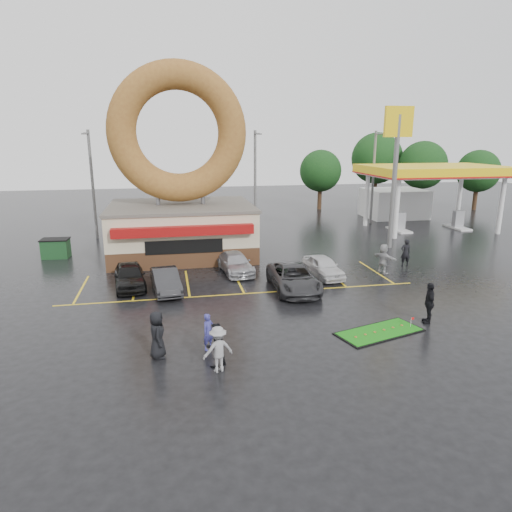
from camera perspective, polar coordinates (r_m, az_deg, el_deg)
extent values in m
plane|color=black|center=(22.19, 0.01, -7.59)|extent=(120.00, 120.00, 0.00)
cube|color=#472B19|center=(34.08, -9.16, 1.22)|extent=(10.00, 8.00, 1.20)
cube|color=beige|center=(33.72, -9.28, 4.12)|extent=(10.00, 8.00, 2.30)
cube|color=#59544C|center=(33.52, -9.37, 6.22)|extent=(10.20, 8.20, 0.20)
cube|color=maroon|center=(29.45, -9.01, 3.11)|extent=(9.00, 0.60, 0.60)
cylinder|color=slate|center=(33.42, -12.18, 7.27)|extent=(0.30, 0.30, 1.20)
cylinder|color=slate|center=(33.51, -6.66, 7.52)|extent=(0.30, 0.30, 1.20)
torus|color=brown|center=(33.17, -9.74, 14.96)|extent=(9.60, 2.00, 9.60)
cylinder|color=silver|center=(40.36, 17.17, 5.59)|extent=(0.40, 0.40, 5.00)
cylinder|color=silver|center=(45.91, 28.32, 5.51)|extent=(0.40, 0.40, 5.00)
cylinder|color=silver|center=(45.68, 13.66, 6.81)|extent=(0.40, 0.40, 5.00)
cylinder|color=silver|center=(50.65, 24.09, 6.69)|extent=(0.40, 0.40, 5.00)
cube|color=silver|center=(45.15, 21.34, 9.66)|extent=(12.00, 8.00, 0.50)
cube|color=yellow|center=(45.13, 21.37, 10.04)|extent=(12.30, 8.30, 0.70)
cube|color=#99999E|center=(44.16, 17.51, 4.18)|extent=(0.90, 0.60, 1.60)
cube|color=#99999E|center=(47.30, 23.94, 4.26)|extent=(0.90, 0.60, 1.60)
cube|color=silver|center=(51.57, 16.85, 6.32)|extent=(6.00, 5.00, 3.00)
cylinder|color=slate|center=(36.50, 16.87, 8.68)|extent=(0.36, 0.36, 10.00)
cube|color=yellow|center=(36.36, 17.41, 15.74)|extent=(2.20, 0.30, 2.20)
cylinder|color=slate|center=(40.80, -19.74, 8.31)|extent=(0.24, 0.24, 9.00)
cylinder|color=slate|center=(39.63, -20.48, 14.19)|extent=(0.12, 2.00, 0.12)
cube|color=slate|center=(38.64, -20.71, 14.11)|extent=(0.40, 0.18, 0.12)
cylinder|color=slate|center=(42.10, -0.11, 9.32)|extent=(0.24, 0.24, 9.00)
cylinder|color=slate|center=(40.94, 0.16, 15.06)|extent=(0.12, 2.00, 0.12)
cube|color=slate|center=(39.96, 0.45, 15.00)|extent=(0.40, 0.18, 0.12)
cylinder|color=slate|center=(46.79, 14.43, 9.41)|extent=(0.24, 0.24, 9.00)
cylinder|color=slate|center=(45.73, 15.32, 14.52)|extent=(0.12, 2.00, 0.12)
cube|color=slate|center=(44.83, 15.89, 14.42)|extent=(0.40, 0.18, 0.12)
cylinder|color=#332114|center=(58.82, 19.82, 6.98)|extent=(0.50, 0.50, 2.88)
sphere|color=black|center=(58.50, 20.14, 10.63)|extent=(5.60, 5.60, 5.60)
cylinder|color=#332114|center=(60.51, 25.69, 6.43)|extent=(0.50, 0.50, 2.52)
sphere|color=black|center=(60.21, 26.04, 9.52)|extent=(4.90, 4.90, 4.90)
cylinder|color=#332114|center=(60.43, 14.61, 7.73)|extent=(0.50, 0.50, 3.24)
sphere|color=black|center=(60.10, 14.87, 11.73)|extent=(6.30, 6.30, 6.30)
cylinder|color=#332114|center=(55.61, 7.95, 7.12)|extent=(0.50, 0.50, 2.52)
sphere|color=black|center=(55.29, 8.07, 10.50)|extent=(4.90, 4.90, 4.90)
imported|color=black|center=(27.10, -15.52, -2.39)|extent=(2.15, 4.32, 1.41)
imported|color=#29292B|center=(25.91, -11.22, -3.06)|extent=(1.86, 4.06, 1.29)
imported|color=#A2A2A7|center=(29.09, -2.60, -0.89)|extent=(2.19, 4.41, 1.23)
imported|color=#323234|center=(25.78, 4.73, -2.75)|extent=(2.50, 5.19, 1.42)
imported|color=silver|center=(28.46, 8.40, -1.32)|extent=(1.96, 3.95, 1.30)
imported|color=navy|center=(18.78, -5.96, -9.41)|extent=(0.66, 0.64, 1.53)
imported|color=black|center=(17.44, -5.09, -11.02)|extent=(1.05, 0.99, 1.71)
imported|color=gray|center=(17.07, -4.76, -11.53)|extent=(1.27, 0.92, 1.76)
imported|color=black|center=(18.36, -12.25, -9.60)|extent=(0.68, 0.98, 1.92)
imported|color=black|center=(22.65, 20.82, -5.49)|extent=(0.82, 1.23, 1.94)
imported|color=#9B9B9E|center=(29.93, 15.63, -0.32)|extent=(1.24, 1.83, 1.89)
imported|color=black|center=(32.05, 18.19, 0.40)|extent=(0.71, 0.51, 1.83)
cube|color=#1B4622|center=(35.65, -23.75, 0.83)|extent=(1.87, 1.31, 1.30)
cube|color=black|center=(21.20, 15.16, -9.16)|extent=(4.25, 2.76, 0.04)
cube|color=#187413|center=(21.19, 15.17, -9.09)|extent=(4.03, 2.54, 0.03)
cylinder|color=silver|center=(22.01, 18.79, -7.85)|extent=(0.02, 0.02, 0.45)
cube|color=red|center=(21.98, 18.99, -7.40)|extent=(0.14, 0.01, 0.10)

